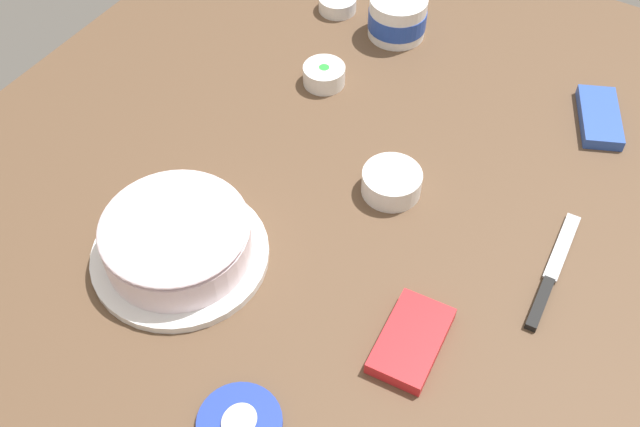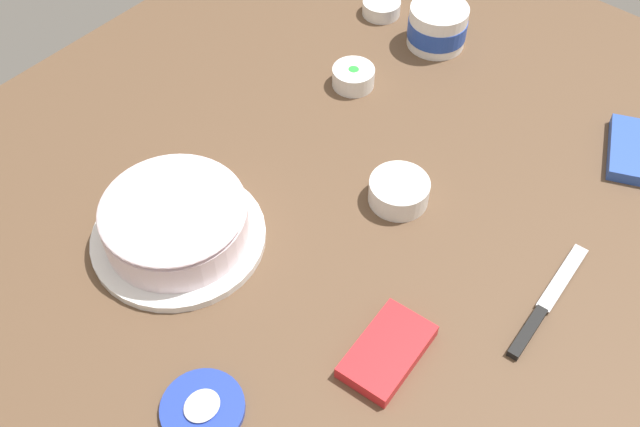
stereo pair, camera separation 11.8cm
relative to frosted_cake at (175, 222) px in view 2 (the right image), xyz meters
The scene contains 10 objects.
ground_plane 0.35m from the frosted_cake, 43.33° to the right, with size 1.54×1.54×0.00m, color brown.
frosted_cake is the anchor object (origin of this frame).
frosting_tub 0.67m from the frosted_cake, ahead, with size 0.12×0.12×0.08m.
frosting_tub_lid 0.29m from the frosted_cake, 127.30° to the right, with size 0.11×0.11×0.02m.
spreading_knife 0.57m from the frosted_cake, 63.33° to the right, with size 0.24×0.04×0.01m.
sprinkle_bowl_blue 0.69m from the frosted_cake, ahead, with size 0.08×0.08×0.03m.
sprinkle_bowl_yellow 0.36m from the frosted_cake, 36.30° to the right, with size 0.10×0.10×0.04m.
sprinkle_bowl_green 0.47m from the frosted_cake, ahead, with size 0.08×0.08×0.04m.
candy_box_lower 0.78m from the frosted_cake, 35.72° to the right, with size 0.15×0.07×0.02m, color #2D51B2.
candy_box_upper 0.38m from the frosted_cake, 82.69° to the right, with size 0.14×0.08×0.02m, color red.
Camera 2 is at (-0.66, -0.40, 0.94)m, focal length 42.14 mm.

